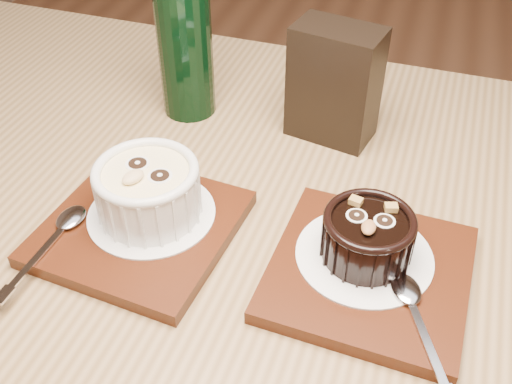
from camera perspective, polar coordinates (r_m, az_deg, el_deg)
table at (r=0.69m, az=-1.62°, el=-8.65°), size 1.23×0.84×0.75m
tray_left at (r=0.62m, az=-10.97°, el=-3.38°), size 0.20×0.20×0.01m
doily_left at (r=0.62m, az=-9.91°, el=-2.02°), size 0.13×0.13×0.00m
ramekin_white at (r=0.60m, az=-10.27°, el=0.31°), size 0.10×0.10×0.06m
spoon_left at (r=0.61m, az=-18.99°, el=-4.40°), size 0.03×0.14×0.01m
tray_right at (r=0.57m, az=10.70°, el=-7.58°), size 0.19×0.19×0.01m
doily_right at (r=0.58m, az=10.26°, el=-5.95°), size 0.13×0.13×0.00m
ramekin_dark at (r=0.56m, az=10.59°, el=-4.02°), size 0.09×0.09×0.05m
spoon_right at (r=0.53m, az=15.27°, el=-11.75°), size 0.08×0.13×0.01m
condiment_stand at (r=0.72m, az=7.48°, el=10.19°), size 0.11×0.08×0.14m
green_bottle at (r=0.75m, az=-6.81°, el=14.12°), size 0.07×0.07×0.25m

